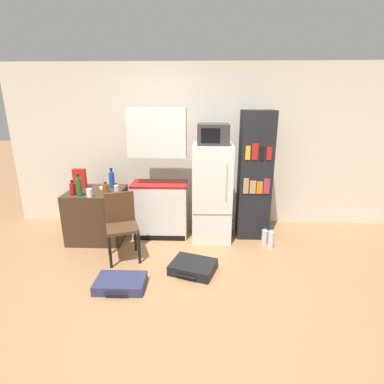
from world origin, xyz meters
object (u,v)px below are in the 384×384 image
at_px(bookshelf, 255,176).
at_px(bottle_clear_short, 116,189).
at_px(bottle_green_tall, 79,187).
at_px(bowl, 103,188).
at_px(kitchen_hutch, 159,180).
at_px(bottle_ketchup_red, 73,189).
at_px(suitcase_large_flat, 121,283).
at_px(chair, 121,220).
at_px(cereal_box, 80,178).
at_px(refrigerator, 212,193).
at_px(water_bottle_front, 265,237).
at_px(bottle_milk_white, 89,192).
at_px(microwave, 213,134).
at_px(water_bottle_middle, 271,239).
at_px(side_table, 98,214).
at_px(bottle_amber_beer, 106,188).
at_px(bottle_blue_soda, 112,179).
at_px(suitcase_small_flat, 193,267).

distance_m(bookshelf, bottle_clear_short, 2.05).
relative_size(bookshelf, bottle_green_tall, 6.10).
distance_m(bottle_green_tall, bowl, 0.42).
height_order(kitchen_hutch, bottle_ketchup_red, kitchen_hutch).
relative_size(bottle_green_tall, suitcase_large_flat, 0.56).
distance_m(bowl, chair, 0.80).
xyz_separation_m(bookshelf, bowl, (-2.27, -0.10, -0.18)).
bearing_deg(bottle_ketchup_red, bowl, 41.07).
bearing_deg(cereal_box, refrigerator, -1.12).
bearing_deg(bowl, bottle_ketchup_red, -138.93).
relative_size(bottle_clear_short, bottle_green_tall, 0.45).
xyz_separation_m(bowl, water_bottle_front, (2.42, -0.21, -0.66)).
bearing_deg(bottle_milk_white, bowl, 79.34).
distance_m(bookshelf, bottle_green_tall, 2.54).
bearing_deg(cereal_box, chair, -40.55).
height_order(bookshelf, bottle_green_tall, bookshelf).
xyz_separation_m(microwave, bookshelf, (0.64, 0.10, -0.63)).
distance_m(microwave, water_bottle_middle, 1.72).
relative_size(bowl, cereal_box, 0.40).
height_order(microwave, bottle_ketchup_red, microwave).
height_order(cereal_box, suitcase_large_flat, cereal_box).
xyz_separation_m(side_table, bowl, (0.10, 0.08, 0.40)).
bearing_deg(refrigerator, bottle_milk_white, -167.48).
height_order(bottle_clear_short, cereal_box, cereal_box).
height_order(water_bottle_front, water_bottle_middle, water_bottle_middle).
relative_size(bottle_clear_short, bottle_amber_beer, 0.92).
relative_size(bottle_ketchup_red, bottle_green_tall, 0.68).
height_order(chair, suitcase_large_flat, chair).
relative_size(bowl, chair, 0.14).
xyz_separation_m(bottle_milk_white, cereal_box, (-0.29, 0.42, 0.09)).
distance_m(cereal_box, water_bottle_front, 2.91).
relative_size(side_table, refrigerator, 0.55).
height_order(microwave, suitcase_large_flat, microwave).
bearing_deg(chair, side_table, 113.30).
relative_size(bottle_blue_soda, cereal_box, 1.02).
bearing_deg(side_table, bookshelf, 4.22).
height_order(kitchen_hutch, bookshelf, kitchen_hutch).
relative_size(bookshelf, bottle_blue_soda, 6.30).
distance_m(bottle_blue_soda, suitcase_large_flat, 1.73).
bearing_deg(water_bottle_front, cereal_box, 174.81).
distance_m(kitchen_hutch, suitcase_large_flat, 1.68).
xyz_separation_m(kitchen_hutch, bottle_clear_short, (-0.59, -0.23, -0.08)).
distance_m(bottle_green_tall, suitcase_small_flat, 1.93).
xyz_separation_m(side_table, chair, (0.52, -0.55, 0.15)).
bearing_deg(bottle_green_tall, suitcase_large_flat, -52.23).
xyz_separation_m(refrigerator, water_bottle_middle, (0.86, -0.32, -0.59)).
bearing_deg(bookshelf, bottle_milk_white, -168.52).
height_order(side_table, bottle_blue_soda, bottle_blue_soda).
height_order(refrigerator, suitcase_large_flat, refrigerator).
distance_m(bottle_milk_white, bottle_amber_beer, 0.27).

